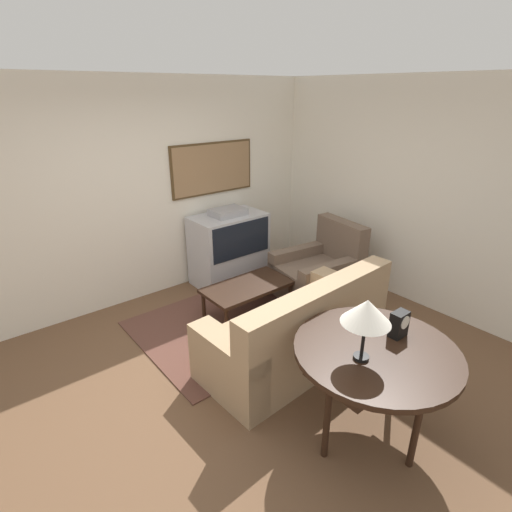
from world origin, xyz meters
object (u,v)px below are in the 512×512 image
tv (229,248)px  armchair (319,273)px  couch (298,333)px  table_lamp (367,312)px  mantel_clock (399,324)px  coffee_table (248,288)px  console_table (376,356)px

tv → armchair: tv is taller
couch → armchair: (1.22, 0.85, -0.03)m
table_lamp → armchair: bearing=48.7°
armchair → mantel_clock: size_ratio=5.32×
armchair → table_lamp: 2.61m
coffee_table → mantel_clock: (-0.12, -2.00, 0.54)m
tv → table_lamp: 3.13m
tv → mantel_clock: tv is taller
table_lamp → coffee_table: bearing=74.4°
couch → table_lamp: size_ratio=4.20×
tv → mantel_clock: bearing=-99.7°
console_table → table_lamp: table_lamp is taller
armchair → coffee_table: bearing=-90.5°
tv → table_lamp: bearing=-107.9°
tv → couch: size_ratio=0.54×
armchair → console_table: armchair is taller
armchair → mantel_clock: mantel_clock is taller
couch → coffee_table: bearing=-101.4°
coffee_table → console_table: size_ratio=0.87×
couch → console_table: couch is taller
console_table → armchair: bearing=52.1°
console_table → mantel_clock: mantel_clock is taller
table_lamp → mantel_clock: bearing=-0.2°
coffee_table → table_lamp: 2.23m
coffee_table → table_lamp: table_lamp is taller
table_lamp → mantel_clock: (0.44, -0.00, -0.27)m
tv → couch: bearing=-105.6°
tv → console_table: tv is taller
console_table → table_lamp: size_ratio=2.59×
tv → couch: (-0.53, -1.91, -0.17)m
console_table → mantel_clock: 0.31m
tv → console_table: size_ratio=0.88×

